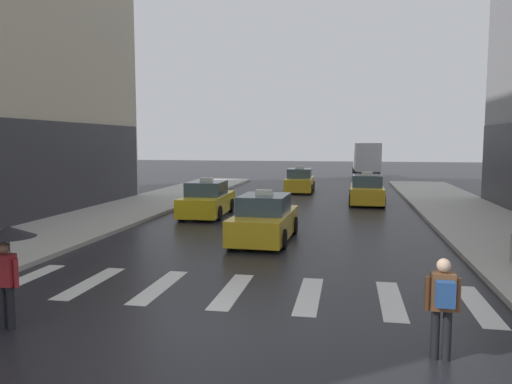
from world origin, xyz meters
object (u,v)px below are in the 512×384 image
object	(u,v)px
pedestrian_with_backpack	(443,301)
pedestrian_with_umbrella	(7,249)
taxi_fourth	(300,181)
box_truck	(366,159)
taxi_second	(207,200)
taxi_third	(367,191)
taxi_lead	(265,220)

from	to	relation	value
pedestrian_with_backpack	pedestrian_with_umbrella	bearing A→B (deg)	-179.20
taxi_fourth	box_truck	xyz separation A→B (m)	(4.93, 13.12, 1.13)
taxi_second	pedestrian_with_backpack	world-z (taller)	taxi_second
taxi_fourth	taxi_third	bearing A→B (deg)	-53.13
taxi_second	taxi_fourth	xyz separation A→B (m)	(3.21, 11.84, 0.00)
pedestrian_with_umbrella	pedestrian_with_backpack	bearing A→B (deg)	0.80
taxi_second	taxi_third	distance (m)	9.68
taxi_third	pedestrian_with_umbrella	xyz separation A→B (m)	(-7.16, -20.32, 0.79)
taxi_lead	taxi_second	size ratio (longest dim) A/B	1.00
taxi_third	box_truck	size ratio (longest dim) A/B	0.60
box_truck	pedestrian_with_umbrella	size ratio (longest dim) A/B	3.91
box_truck	pedestrian_with_umbrella	xyz separation A→B (m)	(-7.74, -39.24, -0.34)
box_truck	pedestrian_with_backpack	distance (m)	39.14
taxi_third	taxi_fourth	bearing A→B (deg)	126.87
taxi_lead	taxi_second	bearing A→B (deg)	124.97
taxi_fourth	taxi_second	bearing A→B (deg)	-105.18
box_truck	pedestrian_with_umbrella	world-z (taller)	box_truck
taxi_third	pedestrian_with_umbrella	size ratio (longest dim) A/B	2.35
taxi_second	taxi_fourth	size ratio (longest dim) A/B	1.00
box_truck	taxi_fourth	bearing A→B (deg)	-110.60
taxi_lead	pedestrian_with_umbrella	bearing A→B (deg)	-109.71
taxi_lead	taxi_third	distance (m)	11.92
taxi_second	pedestrian_with_umbrella	world-z (taller)	pedestrian_with_umbrella
taxi_third	taxi_fourth	distance (m)	7.25
taxi_fourth	pedestrian_with_backpack	distance (m)	26.46
taxi_second	pedestrian_with_umbrella	bearing A→B (deg)	-88.38
taxi_third	pedestrian_with_umbrella	world-z (taller)	pedestrian_with_umbrella
taxi_lead	taxi_fourth	world-z (taller)	same
pedestrian_with_umbrella	pedestrian_with_backpack	size ratio (longest dim) A/B	1.18
taxi_fourth	pedestrian_with_backpack	size ratio (longest dim) A/B	2.77
taxi_second	taxi_third	xyz separation A→B (m)	(7.56, 6.04, 0.00)
pedestrian_with_umbrella	pedestrian_with_backpack	distance (m)	7.65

